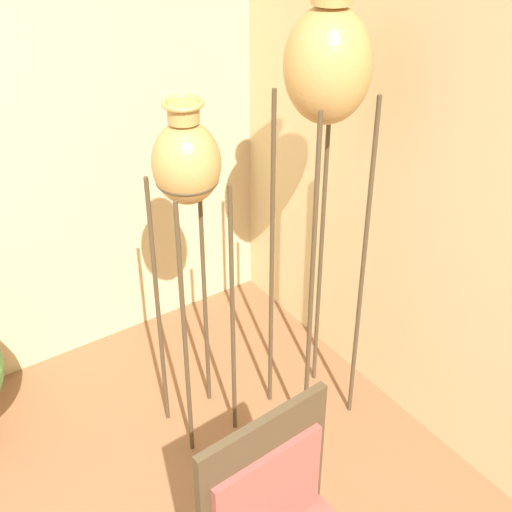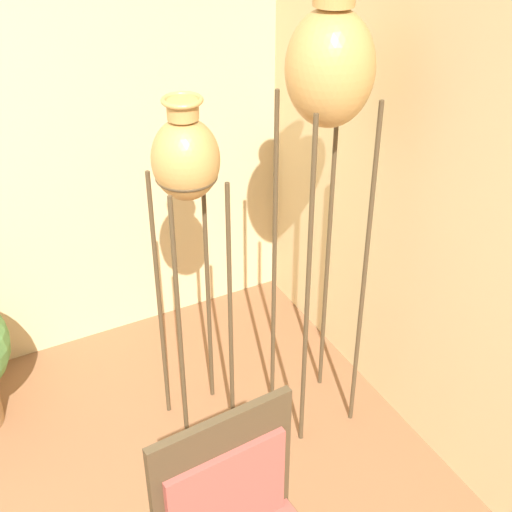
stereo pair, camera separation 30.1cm
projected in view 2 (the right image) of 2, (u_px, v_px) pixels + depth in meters
The scene contains 2 objects.
vase_stand_tall at pixel (330, 77), 2.62m from camera, with size 0.34×0.34×2.02m.
vase_stand_medium at pixel (186, 170), 2.76m from camera, with size 0.27×0.27×1.63m.
Camera 2 is at (0.28, -1.14, 2.54)m, focal length 50.00 mm.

